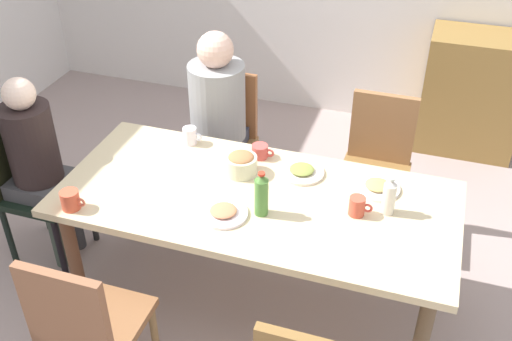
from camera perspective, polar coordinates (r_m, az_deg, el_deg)
name	(u,v)px	position (r m, az deg, el deg)	size (l,w,h in m)	color
ground_plane	(256,299)	(3.43, 0.00, -12.07)	(6.33, 6.33, 0.00)	#A38E8B
dining_table	(256,208)	(3.00, 0.00, -3.59)	(1.96, 0.89, 0.72)	#CFB98F
chair_0	(86,324)	(2.72, -15.84, -13.87)	(0.40, 0.40, 0.90)	brown
chair_1	(223,134)	(3.85, -3.11, 3.49)	(0.40, 0.40, 0.90)	olive
person_1	(217,108)	(3.66, -3.72, 5.92)	(0.34, 0.34, 1.22)	#29304A
chair_2	(377,160)	(3.66, 11.39, 0.96)	(0.40, 0.40, 0.90)	brown
chair_3	(29,180)	(3.65, -20.72, -0.88)	(0.40, 0.40, 0.90)	black
person_3	(37,158)	(3.51, -20.07, 1.12)	(0.30, 0.30, 1.16)	#38393F
plate_0	(302,171)	(3.10, 4.36, -0.07)	(0.23, 0.23, 0.04)	silver
plate_1	(223,213)	(2.82, -3.11, -4.00)	(0.23, 0.23, 0.04)	white
plate_2	(377,187)	(3.04, 11.42, -1.54)	(0.23, 0.23, 0.04)	white
bowl_0	(241,163)	(3.08, -1.41, 0.67)	(0.16, 0.16, 0.12)	beige
cup_0	(357,206)	(2.84, 9.60, -3.35)	(0.11, 0.08, 0.10)	#C84C37
cup_1	(71,200)	(2.97, -17.17, -2.69)	(0.13, 0.09, 0.10)	#D15136
cup_2	(190,136)	(3.34, -6.25, 3.30)	(0.11, 0.08, 0.10)	white
cup_3	(260,151)	(3.21, 0.41, 1.83)	(0.12, 0.09, 0.07)	#C84A44
bottle_0	(389,196)	(2.86, 12.52, -2.40)	(0.06, 0.06, 0.20)	silver
bottle_1	(261,195)	(2.77, 0.52, -2.30)	(0.07, 0.07, 0.23)	#4A8036
side_cabinet	(472,93)	(4.74, 19.80, 6.89)	(0.70, 0.44, 0.90)	olive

